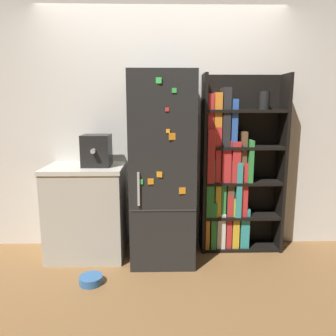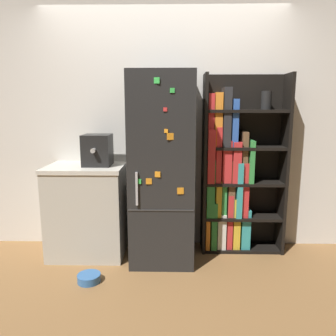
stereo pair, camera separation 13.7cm
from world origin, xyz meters
name	(u,v)px [view 1 (the left image)]	position (x,y,z in m)	size (l,w,h in m)	color
ground_plane	(163,261)	(0.00, 0.00, 0.00)	(16.00, 16.00, 0.00)	olive
wall_back	(162,126)	(0.00, 0.47, 1.30)	(8.00, 0.05, 2.60)	silver
refrigerator	(162,169)	(0.00, 0.11, 0.91)	(0.60, 0.70, 1.82)	black
bookshelf	(232,173)	(0.72, 0.32, 0.83)	(0.84, 0.30, 1.82)	black
kitchen_counter	(87,211)	(-0.77, 0.17, 0.47)	(0.76, 0.58, 0.93)	#BCB7A8
espresso_machine	(97,150)	(-0.64, 0.18, 1.08)	(0.27, 0.33, 0.31)	black
pet_bowl	(91,279)	(-0.62, -0.41, 0.04)	(0.20, 0.20, 0.07)	#3366A5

